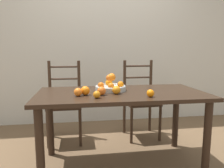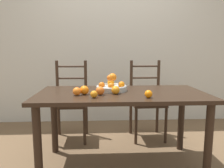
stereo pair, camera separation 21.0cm
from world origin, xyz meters
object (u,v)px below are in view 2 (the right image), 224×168
at_px(orange_loose_4, 100,91).
at_px(orange_loose_3, 148,94).
at_px(fruit_bowl, 112,86).
at_px(chair_left, 71,103).
at_px(orange_loose_5, 116,90).
at_px(orange_loose_0, 84,90).
at_px(orange_loose_1, 94,94).
at_px(orange_loose_2, 77,91).
at_px(chair_right, 147,102).

bearing_deg(orange_loose_4, orange_loose_3, -18.93).
bearing_deg(fruit_bowl, chair_left, 128.43).
relative_size(orange_loose_5, chair_left, 0.08).
xyz_separation_m(orange_loose_0, orange_loose_1, (0.09, -0.14, -0.01)).
distance_m(fruit_bowl, orange_loose_1, 0.37).
xyz_separation_m(fruit_bowl, orange_loose_5, (0.03, -0.18, -0.01)).
bearing_deg(fruit_bowl, orange_loose_5, -80.59).
xyz_separation_m(fruit_bowl, orange_loose_2, (-0.32, -0.22, -0.01)).
bearing_deg(orange_loose_0, orange_loose_2, -151.82).
xyz_separation_m(orange_loose_0, orange_loose_2, (-0.06, -0.03, -0.00)).
distance_m(orange_loose_0, orange_loose_2, 0.07).
xyz_separation_m(orange_loose_5, chair_right, (0.47, 0.81, -0.32)).
distance_m(orange_loose_2, chair_left, 0.93).
distance_m(orange_loose_2, orange_loose_4, 0.21).
distance_m(fruit_bowl, chair_left, 0.87).
distance_m(fruit_bowl, chair_right, 0.87).
bearing_deg(chair_left, fruit_bowl, -51.86).
xyz_separation_m(orange_loose_1, orange_loose_2, (-0.16, 0.11, 0.01)).
relative_size(orange_loose_4, orange_loose_5, 1.02).
distance_m(fruit_bowl, orange_loose_4, 0.24).
xyz_separation_m(orange_loose_5, chair_left, (-0.53, 0.81, -0.32)).
bearing_deg(chair_right, orange_loose_3, -104.20).
xyz_separation_m(orange_loose_1, orange_loose_5, (0.20, 0.15, 0.01)).
distance_m(fruit_bowl, orange_loose_5, 0.18).
relative_size(orange_loose_1, orange_loose_2, 0.85).
relative_size(orange_loose_2, orange_loose_5, 0.96).
bearing_deg(chair_right, orange_loose_4, -128.87).
bearing_deg(fruit_bowl, orange_loose_2, -146.13).
relative_size(orange_loose_1, orange_loose_3, 0.94).
bearing_deg(chair_left, orange_loose_0, -73.65).
height_order(orange_loose_0, chair_right, chair_right).
bearing_deg(orange_loose_1, orange_loose_4, 66.64).
bearing_deg(orange_loose_4, chair_right, 53.82).
bearing_deg(orange_loose_1, chair_right, 55.25).
relative_size(orange_loose_0, chair_right, 0.08).
xyz_separation_m(orange_loose_1, chair_left, (-0.34, 0.96, -0.31)).
height_order(orange_loose_5, chair_left, chair_left).
distance_m(orange_loose_1, orange_loose_2, 0.19).
bearing_deg(orange_loose_3, orange_loose_4, 161.07).
height_order(orange_loose_1, chair_left, chair_left).
distance_m(orange_loose_2, orange_loose_3, 0.64).
bearing_deg(orange_loose_0, orange_loose_4, -9.33).
height_order(orange_loose_3, chair_right, chair_right).
distance_m(orange_loose_0, orange_loose_3, 0.58).
bearing_deg(fruit_bowl, chair_right, 51.71).
bearing_deg(orange_loose_4, orange_loose_0, 170.67).
bearing_deg(orange_loose_2, chair_right, 45.92).
bearing_deg(orange_loose_0, orange_loose_5, 1.25).
relative_size(fruit_bowl, orange_loose_5, 3.99).
bearing_deg(orange_loose_5, orange_loose_4, -168.16).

